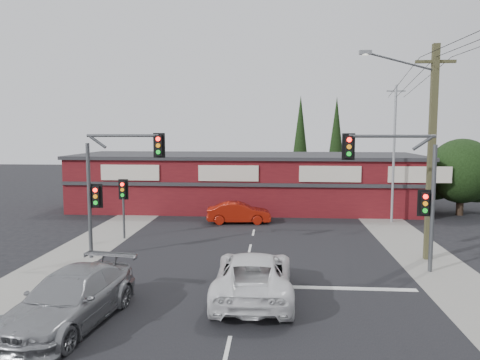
# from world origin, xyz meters

# --- Properties ---
(ground) EXTENTS (120.00, 120.00, 0.00)m
(ground) POSITION_xyz_m (0.00, 0.00, 0.00)
(ground) COLOR black
(ground) RESTS_ON ground
(road_strip) EXTENTS (14.00, 70.00, 0.01)m
(road_strip) POSITION_xyz_m (0.00, 5.00, 0.01)
(road_strip) COLOR black
(road_strip) RESTS_ON ground
(verge_left) EXTENTS (3.00, 70.00, 0.02)m
(verge_left) POSITION_xyz_m (-8.50, 5.00, 0.01)
(verge_left) COLOR gray
(verge_left) RESTS_ON ground
(verge_right) EXTENTS (3.00, 70.00, 0.02)m
(verge_right) POSITION_xyz_m (8.50, 5.00, 0.01)
(verge_right) COLOR gray
(verge_right) RESTS_ON ground
(stop_line) EXTENTS (6.50, 0.35, 0.01)m
(stop_line) POSITION_xyz_m (3.50, -1.50, 0.01)
(stop_line) COLOR silver
(stop_line) RESTS_ON ground
(white_suv) EXTENTS (2.84, 6.03, 1.67)m
(white_suv) POSITION_xyz_m (0.53, -2.67, 0.83)
(white_suv) COLOR white
(white_suv) RESTS_ON ground
(silver_suv) EXTENTS (3.09, 6.03, 1.67)m
(silver_suv) POSITION_xyz_m (-5.10, -5.55, 0.84)
(silver_suv) COLOR #929497
(silver_suv) RESTS_ON ground
(red_sedan) EXTENTS (4.28, 1.82, 1.37)m
(red_sedan) POSITION_xyz_m (-1.11, 10.92, 0.69)
(red_sedan) COLOR maroon
(red_sedan) RESTS_ON ground
(lane_dashes) EXTENTS (0.12, 38.86, 0.01)m
(lane_dashes) POSITION_xyz_m (0.00, 0.63, 0.01)
(lane_dashes) COLOR silver
(lane_dashes) RESTS_ON ground
(shop_building) EXTENTS (27.30, 8.40, 4.22)m
(shop_building) POSITION_xyz_m (-0.99, 16.99, 2.13)
(shop_building) COLOR #541016
(shop_building) RESTS_ON ground
(tree_cluster) EXTENTS (5.90, 5.10, 5.50)m
(tree_cluster) POSITION_xyz_m (14.69, 15.44, 2.90)
(tree_cluster) COLOR #2D2116
(tree_cluster) RESTS_ON ground
(conifer_near) EXTENTS (1.80, 1.80, 9.25)m
(conifer_near) POSITION_xyz_m (3.50, 24.00, 5.48)
(conifer_near) COLOR #2D2116
(conifer_near) RESTS_ON ground
(conifer_far) EXTENTS (1.80, 1.80, 9.25)m
(conifer_far) POSITION_xyz_m (7.00, 26.00, 5.48)
(conifer_far) COLOR #2D2116
(conifer_far) RESTS_ON ground
(traffic_mast_left) EXTENTS (3.77, 0.27, 5.97)m
(traffic_mast_left) POSITION_xyz_m (-6.43, 2.00, 3.93)
(traffic_mast_left) COLOR #47494C
(traffic_mast_left) RESTS_ON ground
(traffic_mast_right) EXTENTS (3.96, 0.27, 5.97)m
(traffic_mast_right) POSITION_xyz_m (6.86, 1.00, 3.95)
(traffic_mast_right) COLOR #47494C
(traffic_mast_right) RESTS_ON ground
(pedestal_signal) EXTENTS (0.55, 0.27, 3.38)m
(pedestal_signal) POSITION_xyz_m (-7.20, 6.01, 2.41)
(pedestal_signal) COLOR #47494C
(pedestal_signal) RESTS_ON ground
(utility_pole) EXTENTS (4.38, 0.59, 10.00)m
(utility_pole) POSITION_xyz_m (8.36, 2.99, 5.40)
(utility_pole) COLOR #4C492A
(utility_pole) RESTS_ON ground
(steel_pole) EXTENTS (1.20, 0.16, 9.00)m
(steel_pole) POSITION_xyz_m (9.00, 12.00, 4.70)
(steel_pole) COLOR gray
(steel_pole) RESTS_ON ground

